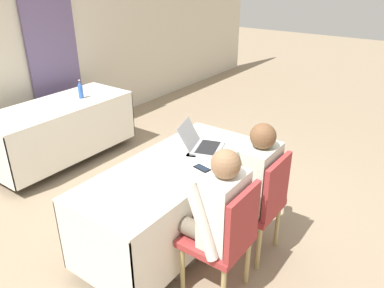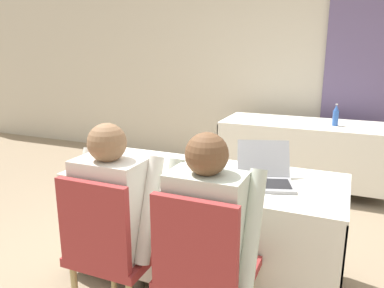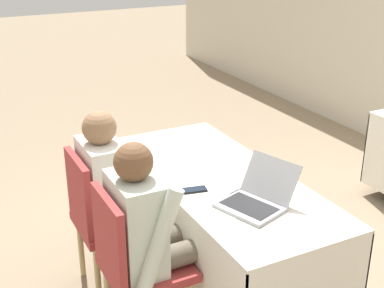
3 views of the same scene
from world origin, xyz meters
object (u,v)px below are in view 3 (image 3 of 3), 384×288
object	(u,v)px
chair_near_left	(101,215)
laptop	(256,199)
person_white_shirt	(151,230)
chair_near_right	(133,261)
cell_phone	(194,190)
person_checkered_shirt	(116,189)

from	to	relation	value
chair_near_left	laptop	bearing A→B (deg)	-135.25
person_white_shirt	chair_near_left	bearing A→B (deg)	10.99
chair_near_right	cell_phone	bearing A→B (deg)	-68.89
cell_phone	person_white_shirt	xyz separation A→B (m)	(0.18, -0.35, -0.08)
laptop	person_white_shirt	world-z (taller)	person_white_shirt
laptop	person_checkered_shirt	distance (m)	0.88
person_checkered_shirt	person_white_shirt	xyz separation A→B (m)	(0.54, 0.00, 0.00)
laptop	person_checkered_shirt	world-z (taller)	person_checkered_shirt
cell_phone	chair_near_left	xyz separation A→B (m)	(-0.36, -0.45, -0.23)
chair_near_right	person_white_shirt	world-z (taller)	person_white_shirt
laptop	person_checkered_shirt	bearing A→B (deg)	-158.58
laptop	chair_near_right	world-z (taller)	laptop
person_checkered_shirt	person_white_shirt	world-z (taller)	same
chair_near_left	cell_phone	bearing A→B (deg)	-128.61
cell_phone	person_checkered_shirt	distance (m)	0.51
chair_near_left	person_checkered_shirt	size ratio (longest dim) A/B	0.78
laptop	cell_phone	world-z (taller)	laptop
chair_near_left	person_white_shirt	size ratio (longest dim) A/B	0.78
person_white_shirt	chair_near_right	bearing A→B (deg)	90.00
laptop	person_checkered_shirt	size ratio (longest dim) A/B	0.38
cell_phone	chair_near_right	world-z (taller)	chair_near_right
person_checkered_shirt	person_white_shirt	distance (m)	0.54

